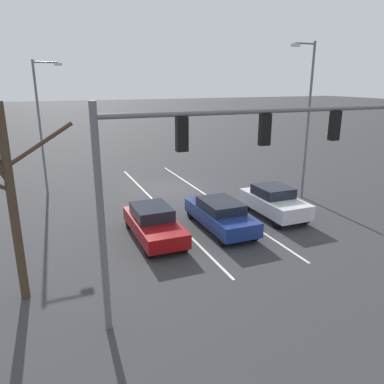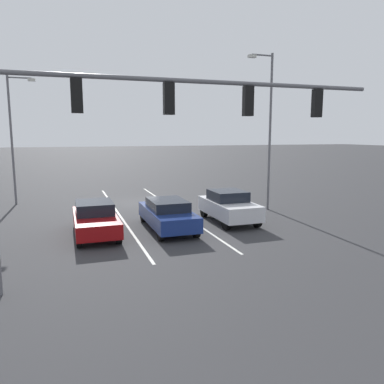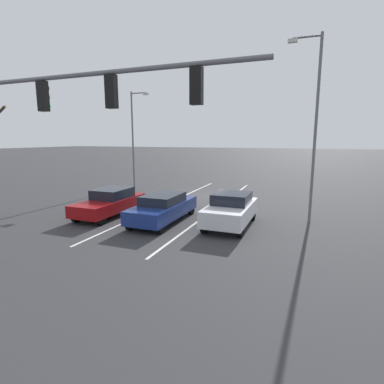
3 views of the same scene
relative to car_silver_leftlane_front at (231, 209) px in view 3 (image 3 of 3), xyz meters
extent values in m
plane|color=#333335|center=(3.43, -7.08, -0.82)|extent=(240.00, 240.00, 0.00)
cube|color=silver|center=(1.74, -3.98, -0.82)|extent=(0.12, 18.19, 0.01)
cube|color=silver|center=(5.12, -3.98, -0.82)|extent=(0.12, 18.19, 0.01)
cube|color=silver|center=(0.00, 0.04, -0.11)|extent=(1.89, 4.15, 0.75)
cube|color=black|center=(0.00, -0.15, 0.52)|extent=(1.66, 1.86, 0.51)
cube|color=red|center=(-0.66, -2.00, 0.08)|extent=(0.24, 0.06, 0.12)
cube|color=red|center=(0.66, -2.00, 0.08)|extent=(0.24, 0.06, 0.12)
cylinder|color=black|center=(-0.82, 1.52, -0.48)|extent=(0.22, 0.69, 0.69)
cylinder|color=black|center=(0.82, 1.52, -0.48)|extent=(0.22, 0.69, 0.69)
cylinder|color=black|center=(-0.82, -1.44, -0.48)|extent=(0.22, 0.69, 0.69)
cylinder|color=black|center=(0.82, -1.44, -0.48)|extent=(0.22, 0.69, 0.69)
cube|color=navy|center=(3.39, 0.48, -0.19)|extent=(1.85, 4.78, 0.67)
cube|color=black|center=(3.39, 0.50, 0.37)|extent=(1.63, 2.32, 0.45)
cube|color=red|center=(2.75, -1.87, -0.02)|extent=(0.24, 0.06, 0.12)
cube|color=red|center=(4.04, -1.87, -0.02)|extent=(0.24, 0.06, 0.12)
cylinder|color=black|center=(2.60, 2.32, -0.52)|extent=(0.22, 0.60, 0.60)
cylinder|color=black|center=(4.19, 2.32, -0.52)|extent=(0.22, 0.60, 0.60)
cylinder|color=black|center=(2.60, -1.36, -0.52)|extent=(0.22, 0.60, 0.60)
cylinder|color=black|center=(4.19, -1.36, -0.52)|extent=(0.22, 0.60, 0.60)
cube|color=maroon|center=(6.71, 0.44, -0.21)|extent=(1.82, 4.56, 0.63)
cube|color=black|center=(6.71, 0.10, 0.37)|extent=(1.60, 2.08, 0.53)
cube|color=red|center=(6.07, -1.81, -0.05)|extent=(0.24, 0.06, 0.12)
cube|color=red|center=(7.35, -1.81, -0.05)|extent=(0.24, 0.06, 0.12)
cylinder|color=black|center=(5.93, 2.17, -0.52)|extent=(0.22, 0.60, 0.60)
cylinder|color=black|center=(7.49, 2.17, -0.52)|extent=(0.22, 0.60, 0.60)
cylinder|color=black|center=(5.93, -1.30, -0.52)|extent=(0.22, 0.60, 0.60)
cylinder|color=black|center=(7.49, -1.30, -0.52)|extent=(0.22, 0.60, 0.60)
cylinder|color=slate|center=(3.69, 6.11, 5.25)|extent=(12.22, 0.14, 0.14)
cube|color=black|center=(-0.49, 6.11, 4.70)|extent=(0.32, 0.22, 0.95)
sphere|color=#4C0C0C|center=(-0.49, 5.95, 4.99)|extent=(0.20, 0.20, 0.20)
sphere|color=#4C420C|center=(-0.49, 5.95, 4.70)|extent=(0.20, 0.20, 0.20)
sphere|color=#19D83F|center=(-0.49, 5.95, 4.42)|extent=(0.20, 0.20, 0.20)
cube|color=black|center=(2.16, 6.11, 4.70)|extent=(0.32, 0.22, 0.95)
sphere|color=#4C0C0C|center=(2.16, 5.95, 4.99)|extent=(0.20, 0.20, 0.20)
sphere|color=#4C420C|center=(2.16, 5.95, 4.70)|extent=(0.20, 0.20, 0.20)
sphere|color=#19D83F|center=(2.16, 5.95, 4.42)|extent=(0.20, 0.20, 0.20)
cube|color=black|center=(4.82, 6.11, 4.70)|extent=(0.32, 0.22, 0.95)
sphere|color=#4C0C0C|center=(4.82, 5.95, 4.99)|extent=(0.20, 0.20, 0.20)
sphere|color=#4C420C|center=(4.82, 5.95, 4.70)|extent=(0.20, 0.20, 0.20)
sphere|color=#19D83F|center=(4.82, 5.95, 4.42)|extent=(0.20, 0.20, 0.20)
cylinder|color=slate|center=(10.98, -8.92, 3.23)|extent=(0.14, 0.14, 8.10)
cylinder|color=slate|center=(10.29, -8.92, 7.12)|extent=(1.39, 0.09, 0.09)
cube|color=beige|center=(9.60, -8.92, 7.02)|extent=(0.44, 0.24, 0.16)
cylinder|color=slate|center=(-3.56, -2.20, 3.69)|extent=(0.14, 0.14, 9.02)
cylinder|color=slate|center=(-2.92, -2.20, 8.05)|extent=(1.29, 0.09, 0.09)
cube|color=beige|center=(-2.28, -2.20, 7.95)|extent=(0.44, 0.24, 0.16)
camera|label=1|loc=(11.09, 15.69, 6.12)|focal=35.00mm
camera|label=2|loc=(7.88, 17.26, 3.64)|focal=35.00mm
camera|label=3|loc=(-3.34, 13.75, 3.34)|focal=28.00mm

